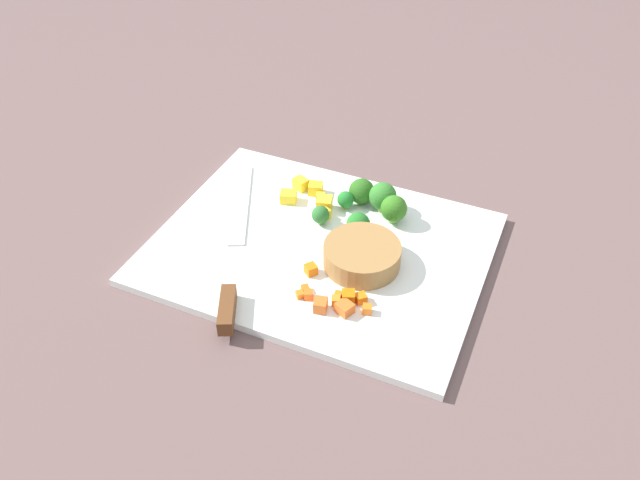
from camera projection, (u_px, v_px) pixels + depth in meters
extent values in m
plane|color=brown|center=(320.00, 252.00, 0.92)|extent=(4.00, 4.00, 0.00)
cube|color=white|center=(320.00, 248.00, 0.91)|extent=(0.46, 0.36, 0.01)
cylinder|color=olive|center=(362.00, 255.00, 0.87)|extent=(0.11, 0.11, 0.03)
cube|color=silver|center=(241.00, 203.00, 0.98)|extent=(0.11, 0.19, 0.00)
cube|color=brown|center=(227.00, 310.00, 0.80)|extent=(0.05, 0.07, 0.02)
cube|color=orange|center=(305.00, 289.00, 0.84)|extent=(0.01, 0.01, 0.01)
cube|color=orange|center=(338.00, 295.00, 0.83)|extent=(0.01, 0.01, 0.01)
cube|color=orange|center=(309.00, 295.00, 0.83)|extent=(0.02, 0.01, 0.01)
cube|color=orange|center=(361.00, 298.00, 0.82)|extent=(0.02, 0.02, 0.01)
cube|color=orange|center=(311.00, 269.00, 0.86)|extent=(0.02, 0.02, 0.01)
cube|color=orange|center=(336.00, 301.00, 0.82)|extent=(0.01, 0.02, 0.01)
cube|color=orange|center=(300.00, 294.00, 0.83)|extent=(0.01, 0.01, 0.01)
cube|color=orange|center=(321.00, 305.00, 0.81)|extent=(0.02, 0.02, 0.02)
cube|color=orange|center=(348.00, 297.00, 0.82)|extent=(0.02, 0.02, 0.02)
cube|color=orange|center=(345.00, 308.00, 0.81)|extent=(0.03, 0.02, 0.01)
cube|color=orange|center=(367.00, 309.00, 0.81)|extent=(0.01, 0.01, 0.01)
cube|color=yellow|center=(316.00, 189.00, 1.00)|extent=(0.03, 0.03, 0.02)
cube|color=yellow|center=(301.00, 184.00, 1.01)|extent=(0.03, 0.02, 0.02)
cube|color=yellow|center=(323.00, 214.00, 0.95)|extent=(0.02, 0.02, 0.02)
cube|color=yellow|center=(324.00, 204.00, 0.97)|extent=(0.03, 0.03, 0.02)
cube|color=yellow|center=(288.00, 197.00, 0.98)|extent=(0.03, 0.03, 0.02)
cube|color=yellow|center=(320.00, 196.00, 0.99)|extent=(0.02, 0.02, 0.01)
cylinder|color=#81AC65|center=(361.00, 199.00, 0.99)|extent=(0.01, 0.01, 0.01)
sphere|color=#2A631C|center=(362.00, 191.00, 0.98)|extent=(0.04, 0.04, 0.04)
cylinder|color=#90AD5B|center=(382.00, 206.00, 0.97)|extent=(0.01, 0.01, 0.02)
sphere|color=#31792A|center=(383.00, 196.00, 0.95)|extent=(0.04, 0.04, 0.04)
cylinder|color=#85AB64|center=(344.00, 205.00, 0.97)|extent=(0.01, 0.01, 0.01)
sphere|color=#22792B|center=(344.00, 199.00, 0.97)|extent=(0.03, 0.03, 0.03)
cylinder|color=#93B955|center=(358.00, 232.00, 0.93)|extent=(0.01, 0.01, 0.01)
sphere|color=#237325|center=(358.00, 224.00, 0.92)|extent=(0.03, 0.03, 0.03)
cylinder|color=#84C167|center=(320.00, 221.00, 0.95)|extent=(0.01, 0.01, 0.01)
sphere|color=#2C6C2E|center=(320.00, 215.00, 0.94)|extent=(0.03, 0.03, 0.03)
cylinder|color=#81B359|center=(393.00, 218.00, 0.95)|extent=(0.01, 0.01, 0.01)
sphere|color=#33731E|center=(394.00, 208.00, 0.94)|extent=(0.04, 0.04, 0.04)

